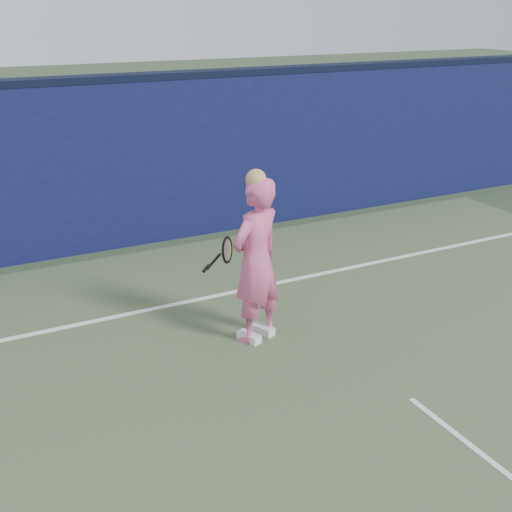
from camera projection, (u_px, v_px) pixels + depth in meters
ground at (489, 461)px, 5.33m from camera, size 80.00×80.00×0.00m
backstop_wall at (194, 158)px, 10.27m from camera, size 24.00×0.40×2.50m
wall_cap at (191, 74)px, 9.80m from camera, size 24.00×0.42×0.10m
player at (256, 260)px, 6.97m from camera, size 0.81×0.68×1.96m
racket at (225, 251)px, 7.26m from camera, size 0.52×0.35×0.32m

